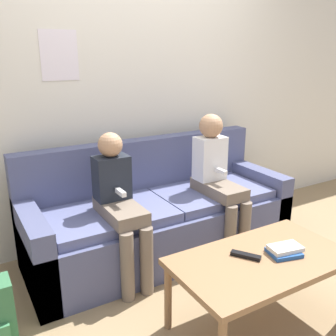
{
  "coord_description": "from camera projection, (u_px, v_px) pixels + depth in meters",
  "views": [
    {
      "loc": [
        -1.33,
        -1.9,
        1.56
      ],
      "look_at": [
        0.0,
        0.36,
        0.75
      ],
      "focal_mm": 40.0,
      "sensor_mm": 36.0,
      "label": 1
    }
  ],
  "objects": [
    {
      "name": "person_right",
      "position": [
        218.0,
        176.0,
        2.95
      ],
      "size": [
        0.24,
        0.53,
        1.11
      ],
      "color": "#756656",
      "rests_on": "ground_plane"
    },
    {
      "name": "couch",
      "position": [
        159.0,
        218.0,
        3.0
      ],
      "size": [
        2.09,
        0.76,
        0.89
      ],
      "color": "#4C5175",
      "rests_on": "ground_plane"
    },
    {
      "name": "tv_remote",
      "position": [
        245.0,
        256.0,
        2.11
      ],
      "size": [
        0.13,
        0.16,
        0.02
      ],
      "rotation": [
        0.0,
        0.0,
        0.59
      ],
      "color": "black",
      "rests_on": "coffee_table"
    },
    {
      "name": "ground_plane",
      "position": [
        194.0,
        281.0,
        2.67
      ],
      "size": [
        10.0,
        10.0,
        0.0
      ],
      "primitive_type": "plane",
      "color": "#937A56"
    },
    {
      "name": "coffee_table",
      "position": [
        261.0,
        265.0,
        2.13
      ],
      "size": [
        1.02,
        0.58,
        0.45
      ],
      "color": "#8E6642",
      "rests_on": "ground_plane"
    },
    {
      "name": "wall_back",
      "position": [
        131.0,
        86.0,
        3.09
      ],
      "size": [
        8.0,
        0.06,
        2.6
      ],
      "color": "silver",
      "rests_on": "ground_plane"
    },
    {
      "name": "person_left",
      "position": [
        120.0,
        201.0,
        2.55
      ],
      "size": [
        0.24,
        0.53,
        1.05
      ],
      "color": "#756656",
      "rests_on": "ground_plane"
    },
    {
      "name": "book_stack",
      "position": [
        285.0,
        250.0,
        2.14
      ],
      "size": [
        0.21,
        0.18,
        0.05
      ],
      "color": "#23519E",
      "rests_on": "coffee_table"
    }
  ]
}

